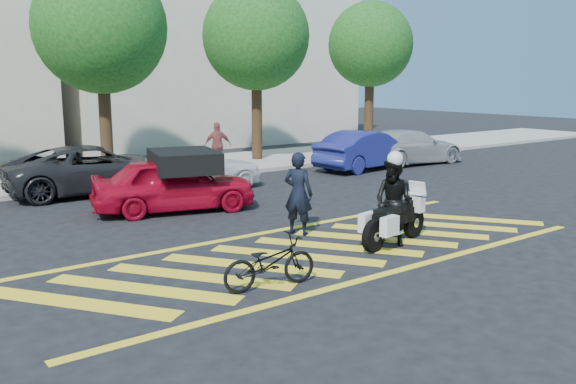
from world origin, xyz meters
TOP-DOWN VIEW (x-y plane):
  - ground at (0.00, 0.00)m, footprint 90.00×90.00m
  - sidewalk at (0.00, 12.00)m, footprint 60.00×5.00m
  - crosswalk at (-0.04, 0.00)m, footprint 12.33×4.00m
  - building_right at (9.00, 21.00)m, footprint 16.00×8.00m
  - tree_center at (0.13, 12.06)m, footprint 4.60×4.60m
  - tree_right at (6.63, 12.06)m, footprint 4.40×4.40m
  - tree_far_right at (13.13, 12.06)m, footprint 4.00×4.00m
  - officer_bike at (0.49, 1.35)m, footprint 0.73×0.82m
  - bicycle at (-2.12, -1.24)m, footprint 1.78×0.83m
  - police_motorcycle at (1.59, -0.58)m, footprint 2.26×0.93m
  - officer_moto at (1.58, -0.57)m, footprint 0.88×1.03m
  - red_convertible at (-0.67, 5.31)m, footprint 4.61×2.79m
  - parked_mid_left at (-1.45, 9.20)m, footprint 5.49×2.75m
  - parked_mid_right at (1.31, 7.80)m, footprint 4.35×1.95m
  - parked_right at (8.81, 7.80)m, footprint 4.77×2.21m
  - parked_far_right at (11.32, 7.80)m, footprint 5.06×2.35m
  - pedestrian_right at (3.80, 10.65)m, footprint 1.10×0.76m

SIDE VIEW (x-z plane):
  - ground at x=0.00m, z-range 0.00..0.00m
  - crosswalk at x=-0.04m, z-range 0.00..0.01m
  - sidewalk at x=0.00m, z-range 0.00..0.15m
  - bicycle at x=-2.12m, z-range 0.00..0.90m
  - police_motorcycle at x=1.59m, z-range 0.04..1.05m
  - parked_far_right at x=11.32m, z-range 0.00..1.43m
  - parked_mid_right at x=1.31m, z-range 0.00..1.45m
  - red_convertible at x=-0.67m, z-range 0.00..1.47m
  - parked_mid_left at x=-1.45m, z-range 0.00..1.49m
  - parked_right at x=8.81m, z-range 0.00..1.52m
  - officer_moto at x=1.58m, z-range 0.00..1.87m
  - officer_bike at x=0.49m, z-range 0.00..1.90m
  - pedestrian_right at x=3.80m, z-range 0.15..1.89m
  - tree_far_right at x=13.13m, z-range 1.39..8.49m
  - tree_right at x=6.63m, z-range 1.34..8.75m
  - tree_center at x=0.13m, z-range 1.31..8.88m
  - building_right at x=9.00m, z-range 0.00..11.00m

